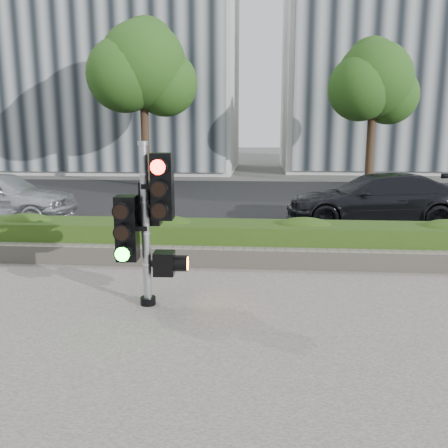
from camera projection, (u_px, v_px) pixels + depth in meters
The scene contains 12 objects.
ground at pixel (213, 305), 6.83m from camera, with size 120.00×120.00×0.00m, color #51514C.
sidewalk at pixel (185, 402), 4.39m from camera, with size 16.00×11.00×0.03m, color #9E9389.
road at pixel (242, 201), 16.61m from camera, with size 60.00×13.00×0.02m, color black.
curb at pixel (228, 248), 9.90m from camera, with size 60.00×0.25×0.12m, color gray.
stone_wall at pixel (223, 257), 8.65m from camera, with size 12.00×0.32×0.34m, color gray.
hedge at pixel (226, 240), 9.25m from camera, with size 12.00×1.00×0.68m, color #4A7423.
building_left at pixel (103, 44), 28.54m from camera, with size 16.00×9.00×15.00m, color #B7B7B2.
building_right at pixel (431, 71), 29.22m from camera, with size 18.00×10.00×12.00m, color #B7B7B2.
tree_left at pixel (143, 69), 20.42m from camera, with size 4.61×4.03×7.34m.
tree_right at pixel (373, 83), 20.72m from camera, with size 4.10×3.58×6.53m.
traffic_signal at pixel (148, 216), 6.57m from camera, with size 0.81×0.60×2.31m.
car_dark at pixel (375, 199), 12.40m from camera, with size 1.88×4.63×1.34m, color black.
Camera 1 is at (0.68, -6.44, 2.50)m, focal length 38.00 mm.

